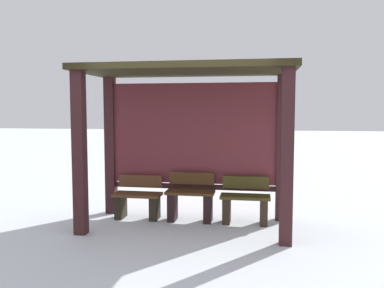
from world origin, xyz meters
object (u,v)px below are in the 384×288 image
bench_left_inside (138,200)px  bench_right_inside (245,204)px  bus_shelter (189,113)px  bench_center_inside (190,200)px

bench_left_inside → bench_right_inside: bench_right_inside is taller
bus_shelter → bench_right_inside: size_ratio=4.08×
bus_shelter → bench_center_inside: (0.00, 0.12, -1.42)m
bench_center_inside → bench_right_inside: (0.89, 0.00, -0.02)m
bench_left_inside → bench_right_inside: size_ratio=1.00×
bench_right_inside → bench_left_inside: bearing=180.0°
bench_right_inside → bus_shelter: bearing=-172.1°
bench_center_inside → bench_left_inside: bearing=179.9°
bus_shelter → bench_right_inside: bus_shelter is taller
bench_right_inside → bench_center_inside: bearing=-179.9°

